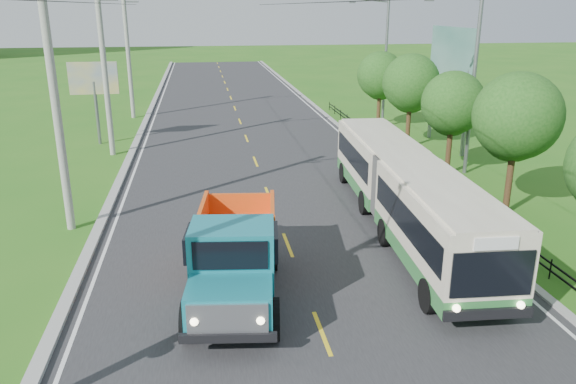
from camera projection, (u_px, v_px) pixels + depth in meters
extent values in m
plane|color=#286918|center=(322.00, 333.00, 15.23)|extent=(240.00, 240.00, 0.00)
cube|color=#28282B|center=(252.00, 153.00, 33.99)|extent=(14.00, 120.00, 0.02)
cube|color=#9E9E99|center=(130.00, 157.00, 32.91)|extent=(0.40, 120.00, 0.15)
cube|color=#9E9E99|center=(366.00, 148.00, 35.03)|extent=(0.30, 120.00, 0.10)
cube|color=silver|center=(140.00, 157.00, 33.01)|extent=(0.12, 120.00, 0.00)
cube|color=silver|center=(358.00, 149.00, 34.96)|extent=(0.12, 120.00, 0.00)
cube|color=yellow|center=(322.00, 333.00, 15.22)|extent=(0.12, 2.20, 0.00)
cube|color=black|center=(415.00, 170.00, 29.45)|extent=(0.04, 40.00, 0.60)
cylinder|color=gray|center=(56.00, 104.00, 20.88)|extent=(0.32, 0.32, 10.00)
cylinder|color=gray|center=(105.00, 70.00, 32.14)|extent=(0.32, 0.32, 10.00)
cube|color=slate|center=(107.00, 0.00, 31.02)|extent=(1.20, 0.10, 0.10)
cylinder|color=gray|center=(128.00, 54.00, 43.40)|extent=(0.32, 0.32, 10.00)
cube|color=slate|center=(130.00, 2.00, 42.28)|extent=(1.20, 0.10, 0.10)
cylinder|color=#382314|center=(510.00, 175.00, 23.65)|extent=(0.28, 0.28, 3.36)
sphere|color=#1B4C15|center=(517.00, 116.00, 22.86)|extent=(3.60, 3.60, 3.60)
sphere|color=#1B4C15|center=(513.00, 131.00, 23.58)|extent=(2.64, 2.64, 2.64)
cylinder|color=#382314|center=(449.00, 146.00, 29.33)|extent=(0.28, 0.28, 3.02)
sphere|color=#1B4C15|center=(453.00, 103.00, 28.62)|extent=(3.24, 3.24, 3.24)
sphere|color=#1B4C15|center=(451.00, 114.00, 29.32)|extent=(2.38, 2.38, 2.38)
cylinder|color=#382314|center=(408.00, 122.00, 34.92)|extent=(0.28, 0.28, 3.25)
sphere|color=#1B4C15|center=(411.00, 82.00, 34.16)|extent=(3.48, 3.48, 3.48)
sphere|color=#1B4C15|center=(410.00, 93.00, 34.88)|extent=(2.55, 2.55, 2.55)
cylinder|color=#382314|center=(379.00, 107.00, 40.58)|extent=(0.28, 0.28, 3.08)
sphere|color=#1B4C15|center=(380.00, 75.00, 39.86)|extent=(3.30, 3.30, 3.30)
sphere|color=#1B4C15|center=(380.00, 83.00, 40.56)|extent=(2.42, 2.42, 2.42)
cylinder|color=slate|center=(473.00, 88.00, 28.54)|extent=(0.20, 0.20, 9.00)
cube|color=slate|center=(429.00, 0.00, 26.81)|extent=(0.45, 0.16, 0.12)
cylinder|color=slate|center=(385.00, 63.00, 41.67)|extent=(0.20, 0.20, 9.00)
cylinder|color=slate|center=(370.00, 0.00, 40.09)|extent=(2.80, 0.10, 0.34)
cube|color=slate|center=(352.00, 2.00, 39.94)|extent=(0.45, 0.16, 0.12)
cylinder|color=silver|center=(503.00, 227.00, 22.06)|extent=(0.64, 0.64, 0.40)
sphere|color=#1B4C15|center=(504.00, 221.00, 21.98)|extent=(0.44, 0.44, 0.44)
cylinder|color=silver|center=(425.00, 171.00, 29.57)|extent=(0.64, 0.64, 0.40)
sphere|color=#1B4C15|center=(426.00, 167.00, 29.49)|extent=(0.44, 0.44, 0.44)
cylinder|color=silver|center=(379.00, 138.00, 37.07)|extent=(0.64, 0.64, 0.40)
sphere|color=#1B4C15|center=(379.00, 134.00, 36.99)|extent=(0.44, 0.44, 0.44)
cylinder|color=slate|center=(97.00, 113.00, 35.72)|extent=(0.20, 0.20, 4.00)
cube|color=yellow|center=(93.00, 78.00, 35.03)|extent=(3.00, 0.15, 2.00)
cylinder|color=slate|center=(466.00, 114.00, 32.67)|extent=(0.24, 0.24, 5.00)
cylinder|color=slate|center=(432.00, 101.00, 37.36)|extent=(0.24, 0.24, 5.00)
cube|color=#144C47|center=(452.00, 53.00, 33.98)|extent=(0.20, 6.00, 3.00)
cube|color=#2E7537|center=(439.00, 252.00, 18.37)|extent=(2.87, 7.50, 0.54)
cube|color=beige|center=(442.00, 218.00, 17.99)|extent=(2.87, 7.50, 1.90)
cube|color=black|center=(442.00, 217.00, 17.99)|extent=(2.88, 6.91, 0.93)
cube|color=#2E7537|center=(377.00, 180.00, 26.04)|extent=(2.85, 7.01, 0.54)
cube|color=beige|center=(378.00, 155.00, 25.66)|extent=(2.85, 7.01, 1.90)
cube|color=black|center=(378.00, 155.00, 25.65)|extent=(2.85, 6.42, 0.93)
cube|color=#4C4C4C|center=(403.00, 186.00, 22.03)|extent=(2.36, 1.11, 2.34)
cube|color=black|center=(492.00, 274.00, 14.54)|extent=(2.21, 0.18, 1.28)
cylinder|color=black|center=(429.00, 296.00, 16.17)|extent=(0.37, 1.04, 1.02)
cylinder|color=black|center=(503.00, 292.00, 16.38)|extent=(0.37, 1.04, 1.02)
cylinder|color=black|center=(385.00, 232.00, 20.72)|extent=(0.37, 1.04, 1.02)
cylinder|color=black|center=(443.00, 230.00, 20.93)|extent=(0.37, 1.04, 1.02)
cylinder|color=black|center=(364.00, 202.00, 23.88)|extent=(0.37, 1.04, 1.02)
cylinder|color=black|center=(415.00, 201.00, 24.09)|extent=(0.37, 1.04, 1.02)
cylinder|color=black|center=(344.00, 173.00, 28.16)|extent=(0.37, 1.04, 1.02)
cylinder|color=black|center=(387.00, 172.00, 28.36)|extent=(0.37, 1.04, 1.02)
cube|color=#167B89|center=(230.00, 305.00, 14.41)|extent=(2.37, 1.73, 1.05)
cube|color=#167B89|center=(233.00, 260.00, 15.74)|extent=(2.50, 1.95, 2.10)
cube|color=black|center=(232.00, 242.00, 15.58)|extent=(2.69, 1.67, 0.74)
cube|color=black|center=(235.00, 278.00, 16.85)|extent=(1.82, 6.39, 0.26)
cube|color=#E14C15|center=(238.00, 224.00, 18.22)|extent=(2.79, 3.43, 1.37)
cylinder|color=black|center=(189.00, 321.00, 14.76)|extent=(0.51, 1.19, 1.16)
cylinder|color=black|center=(273.00, 319.00, 14.83)|extent=(0.51, 1.19, 1.16)
cylinder|color=black|center=(206.00, 254.00, 18.75)|extent=(0.51, 1.19, 1.16)
cylinder|color=black|center=(272.00, 253.00, 18.82)|extent=(0.51, 1.19, 1.16)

